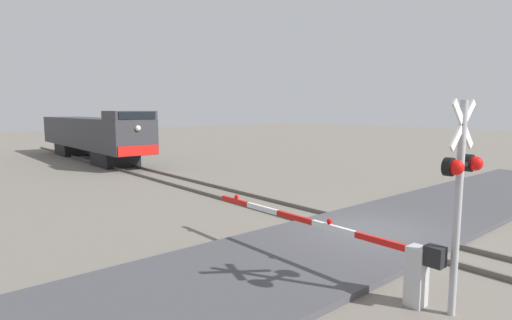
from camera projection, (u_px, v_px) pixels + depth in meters
ground_plane at (372, 234)px, 12.98m from camera, size 160.00×160.00×0.00m
rail_track_left at (359, 237)px, 12.51m from camera, size 0.08×80.00×0.15m
rail_track_right at (384, 228)px, 13.43m from camera, size 0.08×80.00×0.15m
road_surface at (372, 232)px, 12.97m from camera, size 36.00×4.73×0.16m
locomotive at (92, 135)px, 32.28m from camera, size 2.88×17.71×3.93m
crossing_signal at (460, 183)px, 7.56m from camera, size 1.18×0.33×4.18m
crossing_gate at (371, 251)px, 8.97m from camera, size 0.36×7.20×1.35m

